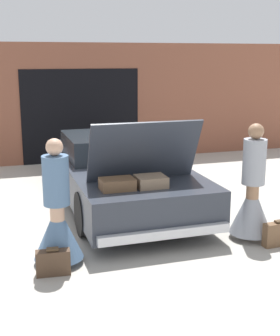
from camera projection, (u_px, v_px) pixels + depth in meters
ground_plane at (118, 202)px, 8.23m from camera, size 40.00×40.00×0.00m
garage_wall_back at (80, 104)px, 11.10m from camera, size 12.00×0.14×2.80m
car at (118, 171)px, 8.11m from camera, size 1.92×4.72×1.64m
person_left at (58, 221)px, 5.66m from camera, size 0.60×0.60×1.57m
person_right at (252, 198)px, 6.46m from camera, size 0.60×0.60×1.62m
suitcase_beside_left_person at (53, 262)px, 5.45m from camera, size 0.41×0.18×0.33m
suitcase_beside_right_person at (280, 234)px, 6.30m from camera, size 0.49×0.15×0.36m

